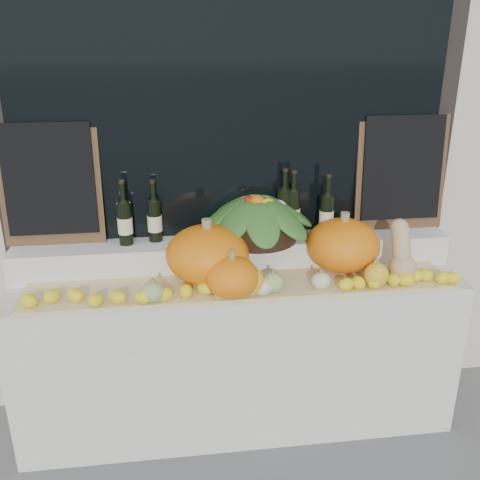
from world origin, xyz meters
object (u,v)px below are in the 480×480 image
(wine_bottle_tall, at_px, (284,212))
(pumpkin_right, at_px, (343,245))
(produce_bowl, at_px, (257,217))
(pumpkin_left, at_px, (208,254))
(butternut_squash, at_px, (402,254))

(wine_bottle_tall, bearing_deg, pumpkin_right, -33.22)
(pumpkin_right, relative_size, produce_bowl, 0.59)
(pumpkin_left, bearing_deg, wine_bottle_tall, 27.78)
(butternut_squash, xyz_separation_m, produce_bowl, (-0.69, 0.28, 0.13))
(pumpkin_right, height_order, wine_bottle_tall, wine_bottle_tall)
(butternut_squash, height_order, produce_bowl, produce_bowl)
(pumpkin_right, xyz_separation_m, butternut_squash, (0.26, -0.13, -0.01))
(produce_bowl, height_order, wine_bottle_tall, wine_bottle_tall)
(pumpkin_left, xyz_separation_m, wine_bottle_tall, (0.43, 0.23, 0.13))
(pumpkin_right, bearing_deg, pumpkin_left, -176.34)
(wine_bottle_tall, bearing_deg, butternut_squash, -30.08)
(pumpkin_right, relative_size, butternut_squash, 1.30)
(pumpkin_left, height_order, pumpkin_right, pumpkin_left)
(pumpkin_left, distance_m, produce_bowl, 0.36)
(pumpkin_right, bearing_deg, produce_bowl, 161.01)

